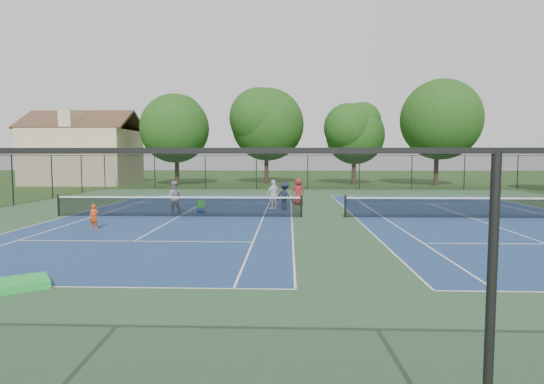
{
  "coord_description": "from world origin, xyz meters",
  "views": [
    {
      "loc": [
        -1.67,
        -21.72,
        2.96
      ],
      "look_at": [
        -2.43,
        -1.0,
        1.3
      ],
      "focal_mm": 30.0,
      "sensor_mm": 36.0,
      "label": 1
    }
  ],
  "objects_px": {
    "clapboard_house": "(84,154)",
    "bystander_b": "(285,196)",
    "tree_back_d": "(438,116)",
    "child_player": "(94,217)",
    "tree_back_a": "(176,125)",
    "bystander_a": "(274,195)",
    "instructor": "(174,198)",
    "tree_back_b": "(266,121)",
    "ball_hopper": "(201,204)",
    "tree_back_c": "(354,131)",
    "bystander_c": "(298,192)",
    "ball_crate": "(201,211)"
  },
  "relations": [
    {
      "from": "clapboard_house",
      "to": "bystander_b",
      "type": "distance_m",
      "value": 30.58
    },
    {
      "from": "tree_back_d",
      "to": "child_player",
      "type": "relative_size",
      "value": 10.13
    },
    {
      "from": "tree_back_a",
      "to": "bystander_a",
      "type": "xyz_separation_m",
      "value": [
        10.51,
        -20.68,
        -5.22
      ]
    },
    {
      "from": "instructor",
      "to": "tree_back_b",
      "type": "bearing_deg",
      "value": -113.59
    },
    {
      "from": "ball_hopper",
      "to": "clapboard_house",
      "type": "bearing_deg",
      "value": 125.28
    },
    {
      "from": "tree_back_c",
      "to": "ball_hopper",
      "type": "distance_m",
      "value": 26.75
    },
    {
      "from": "clapboard_house",
      "to": "bystander_b",
      "type": "relative_size",
      "value": 7.08
    },
    {
      "from": "tree_back_b",
      "to": "tree_back_c",
      "type": "relative_size",
      "value": 1.19
    },
    {
      "from": "tree_back_d",
      "to": "tree_back_b",
      "type": "bearing_deg",
      "value": 173.29
    },
    {
      "from": "tree_back_c",
      "to": "bystander_c",
      "type": "distance_m",
      "value": 20.93
    },
    {
      "from": "tree_back_b",
      "to": "tree_back_c",
      "type": "bearing_deg",
      "value": -6.34
    },
    {
      "from": "tree_back_a",
      "to": "instructor",
      "type": "relative_size",
      "value": 5.41
    },
    {
      "from": "instructor",
      "to": "child_player",
      "type": "bearing_deg",
      "value": 50.62
    },
    {
      "from": "tree_back_d",
      "to": "bystander_a",
      "type": "relative_size",
      "value": 6.37
    },
    {
      "from": "tree_back_d",
      "to": "instructor",
      "type": "distance_m",
      "value": 31.48
    },
    {
      "from": "tree_back_c",
      "to": "ball_crate",
      "type": "xyz_separation_m",
      "value": [
        -11.16,
        -23.8,
        -5.32
      ]
    },
    {
      "from": "tree_back_b",
      "to": "instructor",
      "type": "distance_m",
      "value": 26.05
    },
    {
      "from": "instructor",
      "to": "ball_crate",
      "type": "relative_size",
      "value": 4.63
    },
    {
      "from": "tree_back_c",
      "to": "ball_hopper",
      "type": "xyz_separation_m",
      "value": [
        -11.16,
        -23.8,
        -4.97
      ]
    },
    {
      "from": "bystander_a",
      "to": "child_player",
      "type": "bearing_deg",
      "value": 6.46
    },
    {
      "from": "tree_back_d",
      "to": "bystander_c",
      "type": "height_order",
      "value": "tree_back_d"
    },
    {
      "from": "tree_back_d",
      "to": "clapboard_house",
      "type": "height_order",
      "value": "tree_back_d"
    },
    {
      "from": "tree_back_c",
      "to": "instructor",
      "type": "height_order",
      "value": "tree_back_c"
    },
    {
      "from": "tree_back_c",
      "to": "ball_crate",
      "type": "height_order",
      "value": "tree_back_c"
    },
    {
      "from": "clapboard_house",
      "to": "ball_crate",
      "type": "bearing_deg",
      "value": -54.72
    },
    {
      "from": "ball_crate",
      "to": "ball_hopper",
      "type": "bearing_deg",
      "value": 0.0
    },
    {
      "from": "tree_back_b",
      "to": "bystander_c",
      "type": "relative_size",
      "value": 6.24
    },
    {
      "from": "tree_back_b",
      "to": "instructor",
      "type": "xyz_separation_m",
      "value": [
        -3.44,
        -25.17,
        -5.75
      ]
    },
    {
      "from": "tree_back_a",
      "to": "tree_back_c",
      "type": "xyz_separation_m",
      "value": [
        18.0,
        1.0,
        -0.56
      ]
    },
    {
      "from": "tree_back_a",
      "to": "tree_back_c",
      "type": "height_order",
      "value": "tree_back_a"
    },
    {
      "from": "tree_back_d",
      "to": "bystander_b",
      "type": "relative_size",
      "value": 6.79
    },
    {
      "from": "tree_back_a",
      "to": "tree_back_b",
      "type": "bearing_deg",
      "value": 12.53
    },
    {
      "from": "tree_back_a",
      "to": "bystander_c",
      "type": "relative_size",
      "value": 5.69
    },
    {
      "from": "tree_back_a",
      "to": "child_player",
      "type": "distance_m",
      "value": 28.64
    },
    {
      "from": "tree_back_a",
      "to": "bystander_b",
      "type": "height_order",
      "value": "tree_back_a"
    },
    {
      "from": "tree_back_d",
      "to": "instructor",
      "type": "bearing_deg",
      "value": -131.42
    },
    {
      "from": "child_player",
      "to": "instructor",
      "type": "relative_size",
      "value": 0.6
    },
    {
      "from": "bystander_a",
      "to": "ball_hopper",
      "type": "bearing_deg",
      "value": -9.33
    },
    {
      "from": "ball_hopper",
      "to": "ball_crate",
      "type": "bearing_deg",
      "value": 0.0
    },
    {
      "from": "bystander_a",
      "to": "bystander_c",
      "type": "xyz_separation_m",
      "value": [
        1.41,
        2.21,
        -0.01
      ]
    },
    {
      "from": "tree_back_b",
      "to": "bystander_c",
      "type": "height_order",
      "value": "tree_back_b"
    },
    {
      "from": "bystander_a",
      "to": "ball_crate",
      "type": "distance_m",
      "value": 4.29
    },
    {
      "from": "instructor",
      "to": "bystander_c",
      "type": "height_order",
      "value": "instructor"
    },
    {
      "from": "instructor",
      "to": "tree_back_a",
      "type": "bearing_deg",
      "value": -92.32
    },
    {
      "from": "tree_back_c",
      "to": "bystander_b",
      "type": "distance_m",
      "value": 23.52
    },
    {
      "from": "tree_back_a",
      "to": "bystander_b",
      "type": "relative_size",
      "value": 6.0
    },
    {
      "from": "clapboard_house",
      "to": "child_player",
      "type": "xyz_separation_m",
      "value": [
        13.5,
        -28.89,
        -2.58
      ]
    },
    {
      "from": "tree_back_c",
      "to": "instructor",
      "type": "distance_m",
      "value": 27.58
    },
    {
      "from": "clapboard_house",
      "to": "ball_hopper",
      "type": "relative_size",
      "value": 28.61
    },
    {
      "from": "tree_back_c",
      "to": "child_player",
      "type": "bearing_deg",
      "value": -116.65
    }
  ]
}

